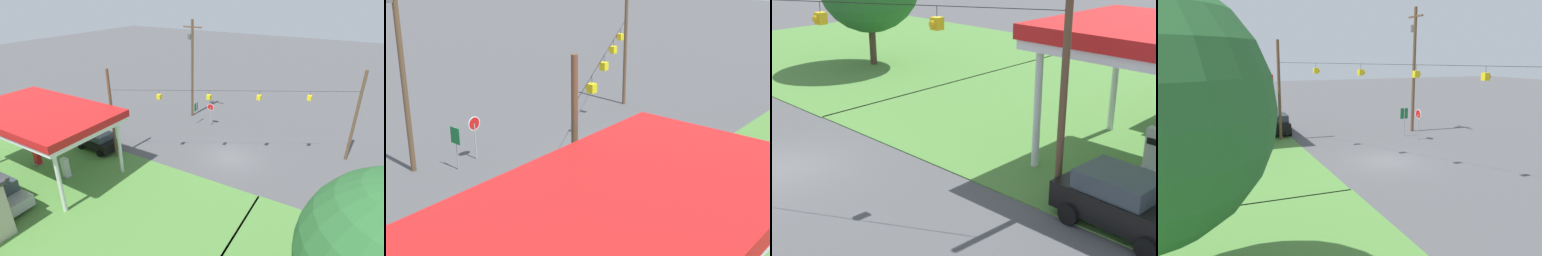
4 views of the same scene
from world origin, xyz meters
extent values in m
plane|color=#4C4C4F|center=(0.00, 0.00, 0.00)|extent=(160.00, 160.00, 0.00)
cube|color=#4C7F38|center=(-16.00, 16.00, 0.02)|extent=(24.00, 24.00, 0.04)
cylinder|color=silver|center=(6.70, 6.67, 2.27)|extent=(0.28, 0.28, 4.54)
cylinder|color=silver|center=(6.70, 12.23, 2.27)|extent=(0.28, 0.28, 4.54)
cube|color=gray|center=(10.04, 9.45, 0.06)|extent=(0.71, 0.56, 0.12)
cube|color=silver|center=(10.04, 9.45, 0.90)|extent=(0.55, 0.40, 1.56)
cube|color=black|center=(10.04, 9.24, 1.22)|extent=(0.39, 0.03, 0.24)
cube|color=black|center=(11.39, 4.84, 0.76)|extent=(4.29, 2.06, 0.85)
cube|color=#333D47|center=(11.14, 4.85, 1.48)|extent=(2.40, 1.82, 0.59)
cylinder|color=black|center=(12.64, 3.83, 0.34)|extent=(0.69, 0.25, 0.68)
cylinder|color=black|center=(10.14, 5.85, 0.34)|extent=(0.69, 0.25, 0.68)
cylinder|color=black|center=(10.04, 3.96, 0.34)|extent=(0.69, 0.25, 0.68)
cylinder|color=brown|center=(8.89, 5.00, 4.01)|extent=(0.24, 0.24, 8.01)
cylinder|color=black|center=(1.78, 1.00, 6.08)|extent=(0.02, 0.02, 0.35)
cube|color=yellow|center=(1.78, 1.00, 5.70)|extent=(0.32, 0.32, 0.40)
sphere|color=yellow|center=(1.78, 0.83, 5.70)|extent=(0.28, 0.28, 0.28)
cylinder|color=black|center=(5.34, 3.00, 6.08)|extent=(0.02, 0.02, 0.35)
cube|color=yellow|center=(5.34, 3.00, 5.70)|extent=(0.32, 0.32, 0.40)
sphere|color=yellow|center=(5.34, 2.83, 5.70)|extent=(0.28, 0.28, 0.28)
cylinder|color=#4C3828|center=(-11.11, 12.35, 1.42)|extent=(0.44, 0.44, 2.85)
camera|label=1|loc=(-8.89, 21.70, 13.65)|focal=28.00mm
camera|label=2|loc=(22.58, 16.33, 11.81)|focal=50.00mm
camera|label=3|loc=(17.80, -8.51, 8.45)|focal=50.00mm
camera|label=4|loc=(-20.92, 10.89, 6.79)|focal=35.00mm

